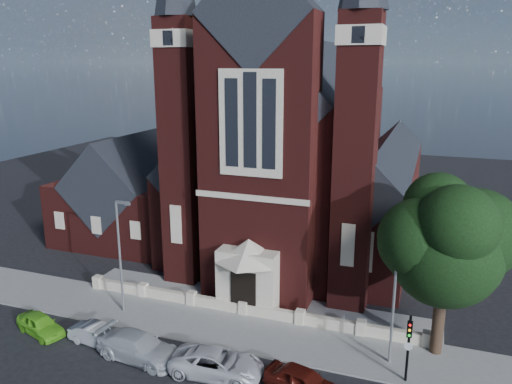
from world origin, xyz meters
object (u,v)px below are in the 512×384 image
car_dark_red (304,382)px  parish_hall (135,197)px  street_tree (448,246)px  street_lamp_left (121,251)px  car_silver_a (98,335)px  car_white_suv (217,363)px  street_lamp_right (396,291)px  traffic_signal (409,341)px  car_silver_b (139,347)px  car_lime_van (40,324)px  church (306,157)px

car_dark_red → parish_hall: bearing=64.1°
street_tree → street_lamp_left: size_ratio=1.32×
car_silver_a → car_white_suv: size_ratio=0.72×
street_lamp_right → car_dark_red: (-4.07, -4.36, -3.87)m
traffic_signal → car_silver_b: 15.27m
street_lamp_left → car_dark_red: street_lamp_left is taller
parish_hall → car_dark_red: parish_hall is taller
street_lamp_right → car_lime_van: bearing=-168.8°
street_lamp_right → traffic_signal: size_ratio=2.02×
car_silver_a → church: bearing=-11.1°
street_lamp_left → car_dark_red: size_ratio=1.88×
car_dark_red → street_tree: bearing=-33.4°
street_lamp_right → car_silver_a: bearing=-166.9°
church → car_silver_a: (-7.11, -22.95, -7.56)m
car_lime_van → street_lamp_right: bearing=-61.0°
church → street_lamp_right: bearing=-62.0°
parish_hall → street_lamp_right: (26.09, -14.00, 0.59)m
car_dark_red → street_lamp_left: bearing=86.5°
car_silver_a → car_silver_b: bearing=-92.6°
traffic_signal → car_silver_a: 18.38m
street_tree → car_silver_b: 18.66m
car_lime_van → street_tree: bearing=-58.2°
church → car_white_suv: bearing=-87.3°
street_tree → street_lamp_right: street_tree is taller
street_lamp_left → street_tree: bearing=4.8°
parish_hall → street_lamp_right: bearing=-28.2°
car_lime_van → traffic_signal: bearing=-65.4°
parish_hall → church: bearing=17.2°
street_lamp_right → car_silver_a: size_ratio=2.13×
car_lime_van → car_silver_a: 4.23m
car_silver_b → car_white_suv: car_silver_b is taller
street_lamp_left → traffic_signal: size_ratio=2.02×
street_lamp_left → car_white_suv: (9.00, -4.38, -3.87)m
parish_hall → car_silver_b: bearing=-56.8°
street_lamp_left → car_silver_b: (4.04, -4.50, -3.83)m
car_white_suv → car_dark_red: (4.93, 0.01, -0.00)m
car_silver_a → traffic_signal: bearing=-76.2°
parish_hall → street_lamp_left: parish_hall is taller
church → car_white_suv: 24.51m
car_dark_red → car_silver_a: bearing=102.4°
traffic_signal → parish_hall: bearing=150.0°
parish_hall → car_silver_a: parish_hall is taller
church → car_silver_b: size_ratio=6.56×
street_lamp_right → car_silver_b: street_lamp_right is taller
car_white_suv → car_silver_a: bearing=82.8°
street_tree → traffic_signal: street_tree is taller
street_tree → street_lamp_left: bearing=-175.2°
street_tree → traffic_signal: (-1.60, -3.28, -4.38)m
car_silver_b → car_white_suv: 4.96m
church → car_silver_b: (-3.87, -23.45, -7.41)m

